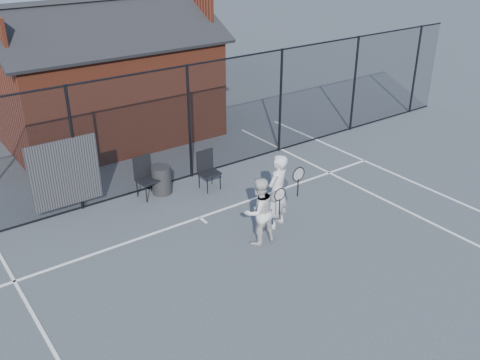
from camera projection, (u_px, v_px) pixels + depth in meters
ground at (284, 283)px, 10.05m from camera, size 80.00×80.00×0.00m
court_lines at (334, 321)px, 9.08m from camera, size 11.02×18.00×0.01m
fence at (143, 136)px, 12.90m from camera, size 22.04×3.00×3.00m
clubhouse at (107, 86)px, 16.17m from camera, size 6.50×4.36×4.19m
player_front at (277, 191)px, 11.55m from camera, size 0.81×0.65×1.70m
player_back at (259, 211)px, 10.99m from camera, size 0.81×0.60×1.48m
chair_left at (148, 178)px, 12.94m from camera, size 0.54×0.56×1.01m
chair_right at (209, 171)px, 13.35m from camera, size 0.47×0.49×0.97m
waste_bin at (162, 180)px, 13.20m from camera, size 0.55×0.55×0.71m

